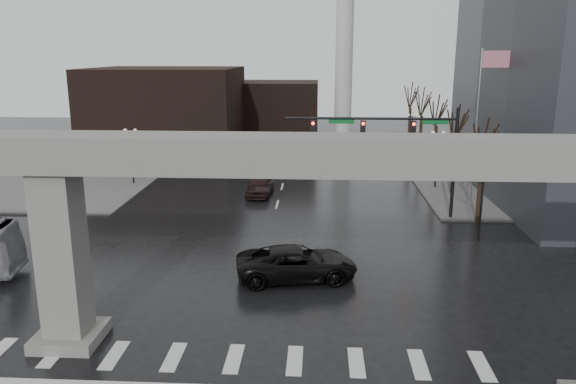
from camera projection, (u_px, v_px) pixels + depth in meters
name	position (u px, v px, depth m)	size (l,w,h in m)	color
ground	(238.00, 346.00, 23.03)	(160.00, 160.00, 0.00)	black
sidewalk_ne	(545.00, 171.00, 56.48)	(28.00, 36.00, 0.15)	#605E5C
sidewalk_nw	(42.00, 165.00, 59.28)	(28.00, 36.00, 0.15)	#605E5C
elevated_guideway	(267.00, 183.00, 21.29)	(48.00, 2.60, 8.70)	gray
building_far_left	(166.00, 113.00, 63.24)	(16.00, 14.00, 10.00)	black
building_far_mid	(279.00, 113.00, 72.53)	(10.00, 10.00, 8.00)	black
smokestack	(345.00, 37.00, 64.01)	(3.60, 3.60, 30.00)	silver
signal_mast_arm	(401.00, 138.00, 39.34)	(12.12, 0.43, 8.00)	black
flagpole_assembly	(482.00, 110.00, 41.68)	(2.06, 0.12, 12.00)	silver
lamp_right_0	(483.00, 188.00, 35.02)	(1.22, 0.32, 5.11)	black
lamp_right_1	(437.00, 150.00, 48.58)	(1.22, 0.32, 5.11)	black
lamp_right_2	(412.00, 128.00, 62.14)	(1.22, 0.32, 5.11)	black
lamp_left_0	(61.00, 182.00, 36.47)	(1.22, 0.32, 5.11)	black
lamp_left_1	(131.00, 147.00, 50.03)	(1.22, 0.32, 5.11)	black
lamp_left_2	(172.00, 127.00, 63.59)	(1.22, 0.32, 5.11)	black
tree_right_0	(481.00, 184.00, 39.02)	(1.09, 1.58, 7.50)	black
tree_right_1	(454.00, 161.00, 46.75)	(1.09, 1.61, 7.67)	black
tree_right_2	(435.00, 145.00, 54.48)	(1.10, 1.63, 7.85)	black
tree_right_3	(421.00, 133.00, 62.22)	(1.11, 1.66, 8.02)	black
tree_right_4	(410.00, 123.00, 69.95)	(1.12, 1.69, 8.19)	black
pickup_truck	(297.00, 263.00, 29.60)	(2.93, 6.36, 1.77)	black
far_car	(260.00, 185.00, 47.04)	(1.95, 4.86, 1.65)	black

